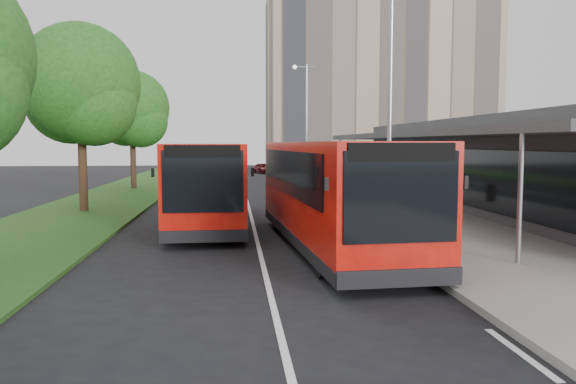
# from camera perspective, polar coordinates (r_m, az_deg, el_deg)

# --- Properties ---
(ground) EXTENTS (120.00, 120.00, 0.00)m
(ground) POSITION_cam_1_polar(r_m,az_deg,el_deg) (15.60, -2.93, -5.91)
(ground) COLOR black
(ground) RESTS_ON ground
(pavement) EXTENTS (5.00, 80.00, 0.15)m
(pavement) POSITION_cam_1_polar(r_m,az_deg,el_deg) (36.05, 5.13, 0.40)
(pavement) COLOR gray
(pavement) RESTS_ON ground
(grass_verge) EXTENTS (5.00, 80.00, 0.10)m
(grass_verge) POSITION_cam_1_polar(r_m,az_deg,el_deg) (35.98, -15.66, 0.19)
(grass_verge) COLOR #1E4616
(grass_verge) RESTS_ON ground
(lane_centre_line) EXTENTS (0.12, 70.00, 0.01)m
(lane_centre_line) POSITION_cam_1_polar(r_m,az_deg,el_deg) (30.46, -4.25, -0.56)
(lane_centre_line) COLOR silver
(lane_centre_line) RESTS_ON ground
(kerb_dashes) EXTENTS (0.12, 56.00, 0.01)m
(kerb_dashes) POSITION_cam_1_polar(r_m,az_deg,el_deg) (34.66, 1.05, 0.13)
(kerb_dashes) COLOR silver
(kerb_dashes) RESTS_ON ground
(office_block) EXTENTS (22.00, 12.00, 18.00)m
(office_block) POSITION_cam_1_polar(r_m,az_deg,el_deg) (59.47, 8.90, 10.78)
(office_block) COLOR tan
(office_block) RESTS_ON ground
(station_building) EXTENTS (7.70, 26.00, 4.00)m
(station_building) POSITION_cam_1_polar(r_m,az_deg,el_deg) (26.03, 20.79, 2.67)
(station_building) COLOR #303033
(station_building) RESTS_ON ground
(tree_mid) EXTENTS (4.93, 4.93, 7.92)m
(tree_mid) POSITION_cam_1_polar(r_m,az_deg,el_deg) (25.26, -20.34, 9.61)
(tree_mid) COLOR #322214
(tree_mid) RESTS_ON ground
(tree_far) EXTENTS (4.66, 4.66, 7.49)m
(tree_far) POSITION_cam_1_polar(r_m,az_deg,el_deg) (36.95, -15.57, 7.74)
(tree_far) COLOR #322214
(tree_far) RESTS_ON ground
(lamp_post_near) EXTENTS (1.44, 0.28, 8.00)m
(lamp_post_near) POSITION_cam_1_polar(r_m,az_deg,el_deg) (18.05, 10.08, 10.54)
(lamp_post_near) COLOR gray
(lamp_post_near) RESTS_ON pavement
(lamp_post_far) EXTENTS (1.44, 0.28, 8.00)m
(lamp_post_far) POSITION_cam_1_polar(r_m,az_deg,el_deg) (37.66, 1.77, 7.69)
(lamp_post_far) COLOR gray
(lamp_post_far) RESTS_ON pavement
(bus_main) EXTENTS (3.38, 10.69, 2.98)m
(bus_main) POSITION_cam_1_polar(r_m,az_deg,el_deg) (15.72, 4.61, -0.20)
(bus_main) COLOR red
(bus_main) RESTS_ON ground
(bus_second) EXTENTS (2.95, 10.40, 2.92)m
(bus_second) POSITION_cam_1_polar(r_m,az_deg,el_deg) (20.62, -8.28, 0.91)
(bus_second) COLOR red
(bus_second) RESTS_ON ground
(litter_bin) EXTENTS (0.54, 0.54, 0.82)m
(litter_bin) POSITION_cam_1_polar(r_m,az_deg,el_deg) (26.68, 7.19, -0.18)
(litter_bin) COLOR #342015
(litter_bin) RESTS_ON pavement
(bollard) EXTENTS (0.17, 0.17, 0.93)m
(bollard) POSITION_cam_1_polar(r_m,az_deg,el_deg) (33.67, 3.39, 1.01)
(bollard) COLOR yellow
(bollard) RESTS_ON pavement
(car_near) EXTENTS (2.19, 3.28, 1.04)m
(car_near) POSITION_cam_1_polar(r_m,az_deg,el_deg) (54.57, -2.53, 2.44)
(car_near) COLOR #550C14
(car_near) RESTS_ON ground
(car_far) EXTENTS (1.33, 3.32, 1.07)m
(car_far) POSITION_cam_1_polar(r_m,az_deg,el_deg) (58.55, -5.66, 2.61)
(car_far) COLOR navy
(car_far) RESTS_ON ground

